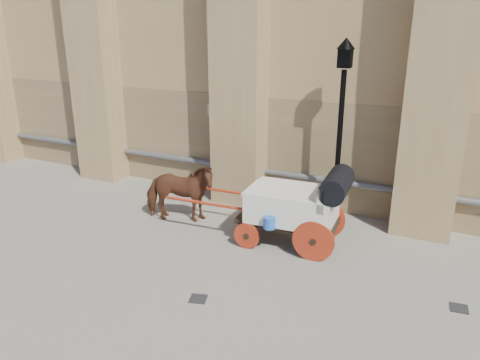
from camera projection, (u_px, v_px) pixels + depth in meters
The scene contains 6 objects.
ground at pixel (209, 262), 10.24m from camera, with size 90.00×90.00×0.00m, color gray.
horse at pixel (179, 193), 12.06m from camera, with size 0.85×1.87×1.58m, color brown.
carriage at pixel (299, 204), 10.73m from camera, with size 4.40×1.62×1.90m.
street_lamp at pixel (340, 129), 11.41m from camera, with size 0.43×0.43×4.64m.
drain_grate_near at pixel (198, 299), 8.90m from camera, with size 0.32×0.32×0.01m, color black.
drain_grate_far at pixel (459, 308), 8.61m from camera, with size 0.32×0.32×0.01m, color black.
Camera 1 is at (4.54, -7.88, 5.08)m, focal length 35.00 mm.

